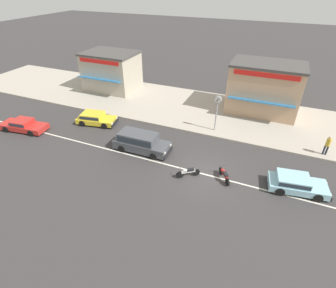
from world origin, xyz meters
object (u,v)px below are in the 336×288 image
object	(u,v)px
sedan_red_0	(23,125)
hatchback_pale_blue_1	(296,183)
motorcycle_0	(224,175)
pedestrian_near_clock	(328,144)
hatchback_yellow_4	(95,118)
street_clock	(217,105)
shopfront_corner_warung	(112,71)
minivan_dark_grey_3	(140,141)
shopfront_mid_block	(264,88)
motorcycle_1	(188,172)

from	to	relation	value
sedan_red_0	hatchback_pale_blue_1	world-z (taller)	hatchback_pale_blue_1
motorcycle_0	pedestrian_near_clock	size ratio (longest dim) A/B	0.91
hatchback_yellow_4	pedestrian_near_clock	xyz separation A→B (m)	(20.40, 2.64, 0.55)
motorcycle_0	street_clock	world-z (taller)	street_clock
hatchback_pale_blue_1	pedestrian_near_clock	distance (m)	5.68
pedestrian_near_clock	hatchback_pale_blue_1	bearing A→B (deg)	-112.23
motorcycle_0	shopfront_corner_warung	bearing A→B (deg)	145.07
hatchback_yellow_4	motorcycle_0	bearing A→B (deg)	-14.11
minivan_dark_grey_3	motorcycle_0	size ratio (longest dim) A/B	3.13
shopfront_corner_warung	shopfront_mid_block	size ratio (longest dim) A/B	0.89
sedan_red_0	minivan_dark_grey_3	size ratio (longest dim) A/B	0.98
hatchback_pale_blue_1	pedestrian_near_clock	size ratio (longest dim) A/B	2.41
sedan_red_0	pedestrian_near_clock	distance (m)	26.65
motorcycle_1	pedestrian_near_clock	size ratio (longest dim) A/B	0.89
hatchback_yellow_4	motorcycle_0	distance (m)	13.99
pedestrian_near_clock	street_clock	bearing A→B (deg)	177.43
motorcycle_1	shopfront_mid_block	distance (m)	13.79
minivan_dark_grey_3	motorcycle_0	world-z (taller)	minivan_dark_grey_3
minivan_dark_grey_3	hatchback_pale_blue_1	bearing A→B (deg)	-0.97
hatchback_pale_blue_1	shopfront_mid_block	distance (m)	12.32
minivan_dark_grey_3	motorcycle_1	world-z (taller)	minivan_dark_grey_3
motorcycle_1	street_clock	xyz separation A→B (m)	(0.14, 7.20, 2.28)
motorcycle_0	shopfront_mid_block	xyz separation A→B (m)	(1.05, 12.39, 2.28)
sedan_red_0	shopfront_mid_block	world-z (taller)	shopfront_mid_block
minivan_dark_grey_3	street_clock	xyz separation A→B (m)	(4.95, 5.44, 1.85)
hatchback_pale_blue_1	street_clock	world-z (taller)	street_clock
motorcycle_1	street_clock	distance (m)	7.55
sedan_red_0	minivan_dark_grey_3	xyz separation A→B (m)	(11.73, 1.34, 0.31)
minivan_dark_grey_3	shopfront_mid_block	bearing A→B (deg)	53.70
minivan_dark_grey_3	motorcycle_1	xyz separation A→B (m)	(4.82, -1.76, -0.43)
sedan_red_0	minivan_dark_grey_3	world-z (taller)	minivan_dark_grey_3
sedan_red_0	shopfront_corner_warung	bearing A→B (deg)	80.26
hatchback_pale_blue_1	motorcycle_1	bearing A→B (deg)	-167.77
sedan_red_0	motorcycle_1	distance (m)	16.56
motorcycle_0	shopfront_mid_block	world-z (taller)	shopfront_mid_block
sedan_red_0	shopfront_mid_block	xyz separation A→B (m)	(20.09, 12.71, 2.16)
motorcycle_0	motorcycle_1	size ratio (longest dim) A/B	1.02
hatchback_yellow_4	motorcycle_1	world-z (taller)	hatchback_yellow_4
minivan_dark_grey_3	shopfront_corner_warung	world-z (taller)	shopfront_corner_warung
pedestrian_near_clock	hatchback_yellow_4	bearing A→B (deg)	-172.64
minivan_dark_grey_3	motorcycle_0	xyz separation A→B (m)	(7.30, -1.02, -0.43)
motorcycle_1	motorcycle_0	bearing A→B (deg)	16.59
minivan_dark_grey_3	hatchback_yellow_4	size ratio (longest dim) A/B	1.18
shopfront_corner_warung	pedestrian_near_clock	bearing A→B (deg)	-13.68
hatchback_pale_blue_1	motorcycle_0	distance (m)	4.77
minivan_dark_grey_3	motorcycle_0	bearing A→B (deg)	-7.93
hatchback_yellow_4	shopfront_corner_warung	bearing A→B (deg)	111.87
shopfront_mid_block	hatchback_yellow_4	bearing A→B (deg)	-148.45
hatchback_pale_blue_1	street_clock	bearing A→B (deg)	141.30
sedan_red_0	motorcycle_1	bearing A→B (deg)	-1.47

